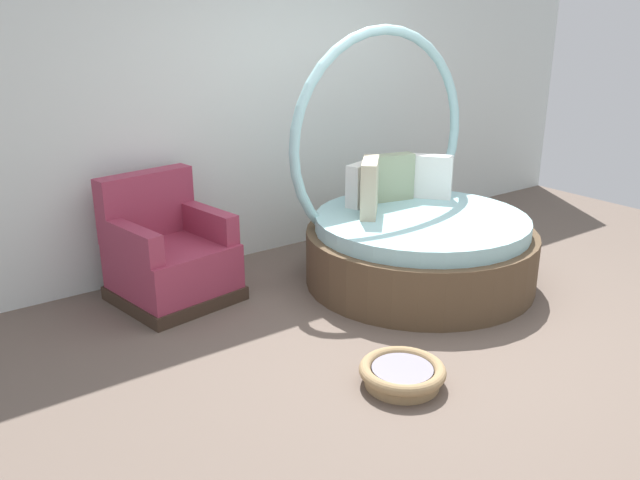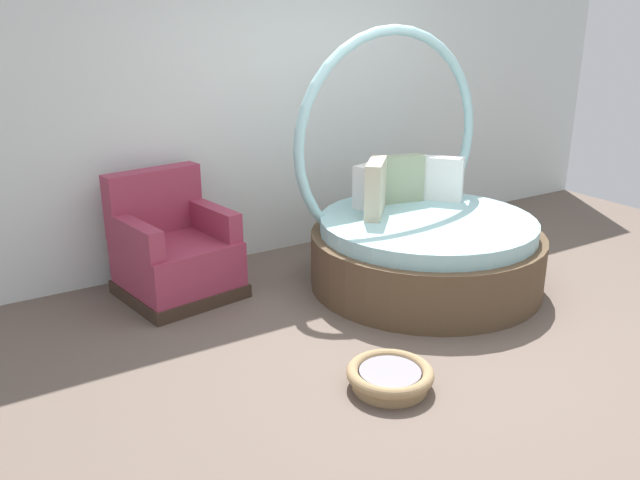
{
  "view_description": "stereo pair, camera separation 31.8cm",
  "coord_description": "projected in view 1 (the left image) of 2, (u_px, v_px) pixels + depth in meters",
  "views": [
    {
      "loc": [
        -2.98,
        -2.72,
        2.06
      ],
      "look_at": [
        -0.43,
        0.76,
        0.55
      ],
      "focal_mm": 36.32,
      "sensor_mm": 36.0,
      "label": 1
    },
    {
      "loc": [
        -2.72,
        -2.9,
        2.06
      ],
      "look_at": [
        -0.43,
        0.76,
        0.55
      ],
      "focal_mm": 36.32,
      "sensor_mm": 36.0,
      "label": 2
    }
  ],
  "objects": [
    {
      "name": "ground_plane",
      "position": [
        437.0,
        335.0,
        4.41
      ],
      "size": [
        8.0,
        8.0,
        0.02
      ],
      "primitive_type": "cube",
      "color": "#66564C"
    },
    {
      "name": "back_wall",
      "position": [
        265.0,
        94.0,
        5.6
      ],
      "size": [
        8.0,
        0.12,
        2.82
      ],
      "primitive_type": "cube",
      "color": "silver",
      "rests_on": "ground_plane"
    },
    {
      "name": "round_daybed",
      "position": [
        414.0,
        234.0,
        5.21
      ],
      "size": [
        1.83,
        1.83,
        1.99
      ],
      "color": "brown",
      "rests_on": "ground_plane"
    },
    {
      "name": "red_armchair",
      "position": [
        168.0,
        257.0,
        4.87
      ],
      "size": [
        0.91,
        0.91,
        0.94
      ],
      "color": "#38281E",
      "rests_on": "ground_plane"
    },
    {
      "name": "pet_basket",
      "position": [
        402.0,
        374.0,
        3.78
      ],
      "size": [
        0.51,
        0.51,
        0.13
      ],
      "color": "#9E7F56",
      "rests_on": "ground_plane"
    }
  ]
}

